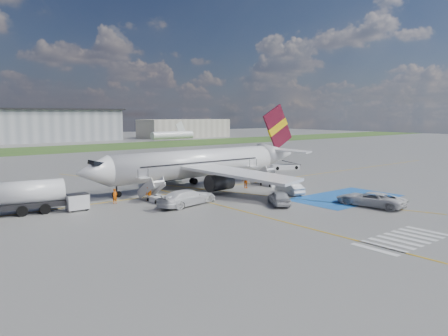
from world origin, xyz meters
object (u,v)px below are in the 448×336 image
at_px(gpu_cart, 78,203).
at_px(van_white_b, 187,195).
at_px(airliner, 204,163).
at_px(van_white_a, 370,197).
at_px(belt_loader, 285,167).
at_px(car_silver_a, 279,198).
at_px(fuel_tanker, 13,201).
at_px(car_silver_b, 290,188).

height_order(gpu_cart, van_white_b, van_white_b).
xyz_separation_m(airliner, gpu_cart, (-20.03, -4.22, -2.56)).
bearing_deg(airliner, van_white_a, -74.48).
bearing_deg(airliner, belt_loader, 14.57).
height_order(airliner, car_silver_a, airliner).
relative_size(airliner, fuel_tanker, 3.54).
bearing_deg(fuel_tanker, belt_loader, 19.11).
distance_m(gpu_cart, belt_loader, 44.83).
xyz_separation_m(airliner, fuel_tanker, (-25.89, -2.01, -1.95)).
bearing_deg(belt_loader, car_silver_b, -114.50).
bearing_deg(fuel_tanker, gpu_cart, -10.85).
xyz_separation_m(gpu_cart, van_white_b, (10.74, -5.12, 0.37)).
height_order(gpu_cart, van_white_a, van_white_a).
bearing_deg(fuel_tanker, car_silver_b, -8.16).
bearing_deg(gpu_cart, van_white_b, -22.53).
bearing_deg(belt_loader, gpu_cart, -145.23).
relative_size(car_silver_a, van_white_b, 0.79).
height_order(car_silver_b, van_white_b, van_white_b).
bearing_deg(gpu_cart, fuel_tanker, 162.31).
height_order(belt_loader, car_silver_a, belt_loader).
height_order(fuel_tanker, belt_loader, fuel_tanker).
distance_m(car_silver_a, car_silver_b, 7.15).
relative_size(belt_loader, van_white_b, 0.94).
distance_m(airliner, car_silver_b, 13.19).
distance_m(fuel_tanker, car_silver_b, 32.36).
relative_size(gpu_cart, van_white_a, 0.39).
height_order(gpu_cart, car_silver_a, gpu_cart).
xyz_separation_m(gpu_cart, car_silver_a, (18.93, -11.65, -0.01)).
xyz_separation_m(car_silver_b, van_white_a, (1.44, -10.82, 0.32)).
bearing_deg(airliner, car_silver_b, -67.77).
height_order(belt_loader, van_white_a, van_white_a).
height_order(fuel_tanker, van_white_b, fuel_tanker).
bearing_deg(belt_loader, airliner, -144.01).
distance_m(car_silver_a, van_white_a, 10.16).
height_order(car_silver_a, van_white_b, van_white_b).
relative_size(car_silver_b, van_white_b, 0.77).
height_order(airliner, fuel_tanker, airliner).
bearing_deg(car_silver_b, van_white_b, 3.31).
relative_size(airliner, belt_loader, 6.39).
distance_m(van_white_a, van_white_b, 20.62).
relative_size(gpu_cart, car_silver_b, 0.48).
relative_size(airliner, car_silver_b, 7.75).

